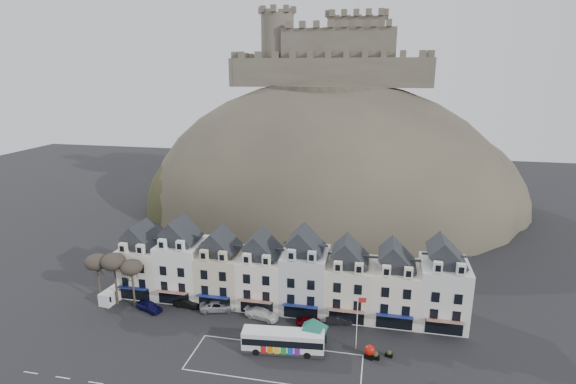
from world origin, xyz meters
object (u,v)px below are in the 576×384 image
at_px(bus, 283,340).
at_px(car_navy, 149,306).
at_px(car_black, 187,303).
at_px(bus_shelter, 313,325).
at_px(car_charcoal, 339,320).
at_px(white_van, 113,295).
at_px(car_white, 262,314).
at_px(car_silver, 218,305).
at_px(flagpole, 358,319).
at_px(red_buoy, 370,351).
at_px(car_maroon, 309,321).

height_order(bus, car_navy, bus).
bearing_deg(car_black, bus_shelter, -103.60).
bearing_deg(car_charcoal, white_van, 79.04).
relative_size(car_navy, car_charcoal, 1.16).
distance_m(bus_shelter, car_white, 10.73).
bearing_deg(car_charcoal, car_silver, 77.83).
xyz_separation_m(car_black, car_white, (12.42, -0.79, 0.08)).
bearing_deg(car_navy, flagpole, -75.16).
distance_m(bus, car_black, 19.25).
bearing_deg(red_buoy, car_white, 158.70).
height_order(white_van, car_black, white_van).
distance_m(red_buoy, car_white, 17.38).
relative_size(flagpole, car_black, 1.89).
height_order(flagpole, car_black, flagpole).
bearing_deg(car_white, red_buoy, -98.80).
distance_m(bus, car_silver, 14.78).
xyz_separation_m(red_buoy, white_van, (-41.13, 6.43, 0.12)).
bearing_deg(car_navy, white_van, 98.61).
xyz_separation_m(bus, flagpole, (9.47, 2.65, 2.79)).
relative_size(white_van, car_white, 0.89).
distance_m(car_white, car_charcoal, 11.53).
height_order(car_white, car_charcoal, car_white).
height_order(car_silver, car_charcoal, car_silver).
height_order(car_white, car_maroon, car_white).
height_order(red_buoy, car_charcoal, red_buoy).
height_order(white_van, car_navy, white_van).
bearing_deg(white_van, car_white, 5.68).
distance_m(car_black, car_silver, 5.20).
bearing_deg(red_buoy, car_navy, 171.82).
distance_m(car_silver, car_maroon, 14.45).
relative_size(white_van, car_maroon, 1.27).
relative_size(bus, car_charcoal, 2.87).
bearing_deg(car_black, white_van, 96.60).
relative_size(bus_shelter, flagpole, 0.88).
bearing_deg(white_van, car_maroon, 5.23).
bearing_deg(flagpole, car_maroon, 148.20).
bearing_deg(car_maroon, car_black, 70.87).
relative_size(bus_shelter, white_van, 1.49).
relative_size(flagpole, car_charcoal, 2.04).
height_order(car_navy, car_silver, car_silver).
xyz_separation_m(bus_shelter, red_buoy, (7.51, -0.60, -2.53)).
height_order(car_black, car_charcoal, car_black).
distance_m(flagpole, car_navy, 32.44).
bearing_deg(car_white, car_navy, 107.21).
bearing_deg(car_charcoal, bus, 129.70).
bearing_deg(bus_shelter, white_van, 176.48).
bearing_deg(car_navy, car_black, -45.86).
relative_size(bus, car_maroon, 3.01).
height_order(bus_shelter, car_maroon, bus_shelter).
height_order(bus, car_maroon, bus).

